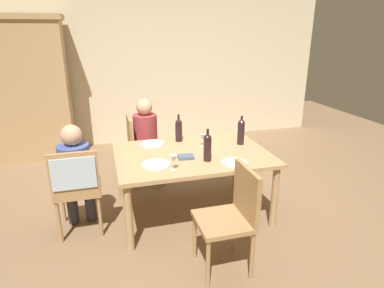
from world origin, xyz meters
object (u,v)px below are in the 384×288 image
object	(u,v)px
armoire_cabinet	(30,90)
person_woman_host	(76,170)
wine_glass_centre	(174,160)
dinner_plate_host	(156,164)
wine_bottle_dark_red	(207,147)
wine_glass_near_left	(203,138)
dining_table	(192,159)
dinner_plate_guest_right	(152,144)
chair_far_left	(139,145)
dinner_plate_guest_left	(234,163)
chair_left_end	(76,182)
wine_bottle_tall_green	(241,131)
chair_near	(233,212)
person_man_bearded	(148,135)
wine_bottle_short_olive	(179,130)

from	to	relation	value
armoire_cabinet	person_woman_host	xyz separation A→B (m)	(0.72, -2.30, -0.45)
wine_glass_centre	dinner_plate_host	size ratio (longest dim) A/B	0.53
wine_bottle_dark_red	wine_glass_near_left	world-z (taller)	wine_bottle_dark_red
dining_table	armoire_cabinet	bearing A→B (deg)	129.43
armoire_cabinet	person_woman_host	distance (m)	2.45
dinner_plate_guest_right	armoire_cabinet	bearing A→B (deg)	128.65
chair_far_left	dinner_plate_guest_left	xyz separation A→B (m)	(0.77, -1.34, 0.20)
chair_left_end	dinner_plate_guest_right	world-z (taller)	chair_left_end
wine_glass_near_left	person_woman_host	bearing A→B (deg)	-174.46
dining_table	wine_bottle_tall_green	distance (m)	0.67
dinner_plate_host	chair_left_end	bearing A→B (deg)	172.27
chair_near	dinner_plate_guest_left	bearing A→B (deg)	-22.62
chair_left_end	wine_glass_near_left	size ratio (longest dim) A/B	6.17
person_woman_host	wine_bottle_dark_red	xyz separation A→B (m)	(1.28, -0.28, 0.22)
dining_table	wine_glass_centre	distance (m)	0.52
armoire_cabinet	dining_table	distance (m)	3.04
dinner_plate_guest_right	wine_glass_centre	bearing A→B (deg)	-84.51
person_man_bearded	wine_bottle_tall_green	bearing A→B (deg)	48.97
chair_near	wine_glass_centre	size ratio (longest dim) A/B	6.17
chair_left_end	person_woman_host	bearing A→B (deg)	90.00
chair_left_end	chair_near	distance (m)	1.52
dining_table	person_man_bearded	size ratio (longest dim) A/B	1.42
dining_table	wine_bottle_dark_red	xyz separation A→B (m)	(0.09, -0.25, 0.22)
wine_bottle_short_olive	dinner_plate_guest_left	xyz separation A→B (m)	(0.36, -0.81, -0.13)
chair_near	person_man_bearded	size ratio (longest dim) A/B	0.81
person_woman_host	dining_table	bearing A→B (deg)	-1.24
chair_near	dinner_plate_host	xyz separation A→B (m)	(-0.51, 0.72, 0.20)
chair_far_left	wine_bottle_tall_green	xyz separation A→B (m)	(1.06, -0.83, 0.34)
chair_far_left	wine_glass_near_left	distance (m)	1.05
chair_far_left	person_woman_host	world-z (taller)	person_woman_host
chair_left_end	wine_glass_centre	distance (m)	0.97
dinner_plate_host	dinner_plate_guest_right	xyz separation A→B (m)	(0.06, 0.62, 0.00)
chair_near	person_man_bearded	xyz separation A→B (m)	(-0.43, 1.90, 0.12)
wine_bottle_short_olive	dinner_plate_host	xyz separation A→B (m)	(-0.38, -0.65, -0.13)
armoire_cabinet	dinner_plate_host	bearing A→B (deg)	-59.80
wine_bottle_dark_red	wine_bottle_short_olive	size ratio (longest dim) A/B	1.03
person_woman_host	dinner_plate_guest_right	distance (m)	0.91
chair_left_end	wine_bottle_short_olive	xyz separation A→B (m)	(1.15, 0.54, 0.27)
dining_table	wine_bottle_short_olive	world-z (taller)	wine_bottle_short_olive
wine_bottle_dark_red	dinner_plate_guest_right	world-z (taller)	wine_bottle_dark_red
wine_bottle_tall_green	dinner_plate_host	world-z (taller)	wine_bottle_tall_green
dining_table	chair_far_left	world-z (taller)	chair_far_left
dining_table	dinner_plate_guest_left	world-z (taller)	dinner_plate_guest_left
armoire_cabinet	dinner_plate_guest_right	bearing A→B (deg)	-51.35
dining_table	dinner_plate_guest_left	bearing A→B (deg)	-50.43
armoire_cabinet	person_man_bearded	size ratio (longest dim) A/B	1.91
wine_bottle_dark_red	person_man_bearded	bearing A→B (deg)	109.54
wine_bottle_short_olive	wine_glass_near_left	size ratio (longest dim) A/B	2.16
wine_bottle_dark_red	wine_bottle_tall_green	bearing A→B (deg)	35.52
chair_left_end	wine_bottle_dark_red	xyz separation A→B (m)	(1.28, -0.13, 0.28)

